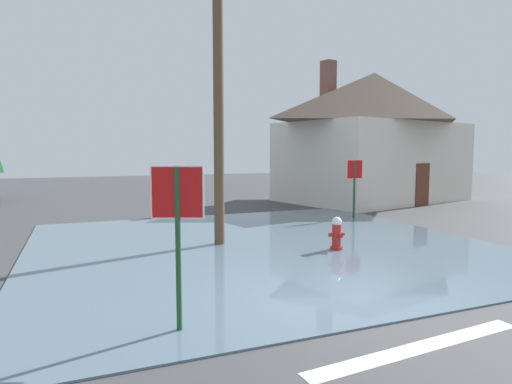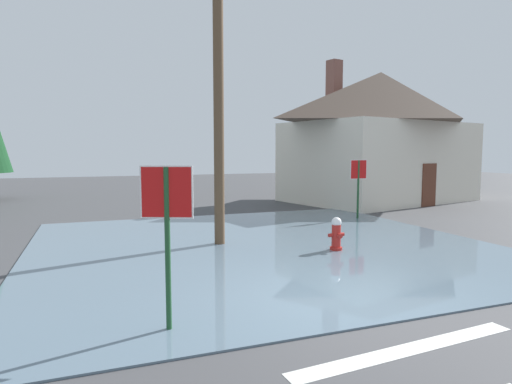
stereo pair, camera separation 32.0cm
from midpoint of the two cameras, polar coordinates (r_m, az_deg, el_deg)
The scene contains 8 objects.
ground_plane at distance 7.96m, azimuth 11.00°, elevation -14.12°, with size 80.00×80.00×0.10m, color #424244.
flood_puddle at distance 12.09m, azimuth 0.06°, elevation -6.90°, with size 12.04×11.54×0.03m, color slate.
lane_stop_bar at distance 6.46m, azimuth 19.21°, elevation -18.57°, with size 3.63×0.30×0.01m, color silver.
stop_sign_near at distance 6.26m, azimuth -11.61°, elevation -2.83°, with size 0.70×0.31×2.39m.
fire_hydrant at distance 11.57m, azimuth 9.68°, elevation -5.43°, with size 0.45×0.38×0.89m.
utility_pole at distance 12.10m, azimuth -5.71°, elevation 14.69°, with size 1.60×0.28×8.75m.
stop_sign_far at distance 16.98m, azimuth 12.18°, elevation 1.95°, with size 0.73×0.08×2.25m.
house at distance 23.60m, azimuth 14.61°, elevation 7.23°, with size 10.86×8.44×7.08m.
Camera 1 is at (-4.29, -6.20, 2.60)m, focal length 30.71 mm.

